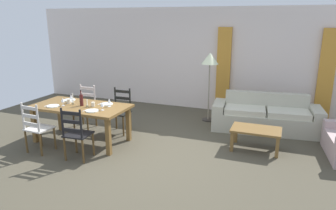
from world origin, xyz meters
TOP-DOWN VIEW (x-y plane):
  - ground_plane at (0.00, 0.00)m, footprint 9.60×9.60m
  - wall_far at (0.00, 3.30)m, footprint 9.60×0.16m
  - curtain_panel_left at (0.85, 3.16)m, footprint 0.35×0.08m
  - curtain_panel_right at (3.25, 3.16)m, footprint 0.35×0.08m
  - dining_table at (-1.35, 0.04)m, footprint 1.90×0.96m
  - dining_chair_near_left at (-1.78, -0.69)m, footprint 0.44×0.42m
  - dining_chair_near_right at (-0.91, -0.69)m, footprint 0.45×0.43m
  - dining_chair_far_left at (-1.79, 0.80)m, footprint 0.43×0.41m
  - dining_chair_far_right at (-0.89, 0.81)m, footprint 0.43×0.41m
  - dinner_plate_near_left at (-1.80, -0.21)m, footprint 0.24×0.24m
  - fork_near_left at (-1.95, -0.21)m, footprint 0.03×0.17m
  - dinner_plate_near_right at (-0.90, -0.21)m, footprint 0.24×0.24m
  - fork_near_right at (-1.05, -0.21)m, footprint 0.02×0.17m
  - dinner_plate_far_left at (-1.80, 0.29)m, footprint 0.24×0.24m
  - fork_far_left at (-1.95, 0.29)m, footprint 0.02×0.17m
  - dinner_plate_far_right at (-0.90, 0.29)m, footprint 0.24×0.24m
  - fork_far_right at (-1.05, 0.29)m, footprint 0.03×0.17m
  - wine_bottle at (-1.31, 0.04)m, footprint 0.07×0.07m
  - wine_glass_near_left at (-1.65, -0.09)m, footprint 0.06×0.06m
  - wine_glass_near_right at (-0.76, -0.08)m, footprint 0.06×0.06m
  - wine_glass_far_left at (-1.67, 0.20)m, footprint 0.06×0.06m
  - wine_glass_far_right at (-0.77, 0.18)m, footprint 0.06×0.06m
  - coffee_cup_primary at (-1.06, 0.07)m, footprint 0.07×0.07m
  - coffee_cup_secondary at (-1.65, 0.08)m, footprint 0.07×0.07m
  - candle_tall at (-1.53, 0.06)m, footprint 0.05×0.05m
  - candle_short at (-1.15, 0.00)m, footprint 0.05×0.05m
  - couch at (2.04, 2.08)m, footprint 2.35×1.04m
  - coffee_table at (1.96, 0.87)m, footprint 0.90×0.56m
  - standing_lamp at (0.70, 2.27)m, footprint 0.40×0.40m

SIDE VIEW (x-z plane):
  - ground_plane at x=0.00m, z-range -0.02..0.00m
  - couch at x=2.04m, z-range -0.11..0.69m
  - coffee_table at x=1.96m, z-range 0.15..0.57m
  - dining_chair_near_left at x=-1.78m, z-range 0.00..0.96m
  - dining_chair_near_right at x=-0.91m, z-range 0.00..0.96m
  - dining_chair_far_left at x=-1.79m, z-range 0.00..0.96m
  - dining_chair_far_right at x=-0.89m, z-range 0.00..0.96m
  - dining_table at x=-1.35m, z-range 0.29..1.04m
  - fork_near_left at x=-1.95m, z-range 0.75..0.76m
  - fork_near_right at x=-1.05m, z-range 0.75..0.76m
  - fork_far_left at x=-1.95m, z-range 0.75..0.76m
  - fork_far_right at x=-1.05m, z-range 0.75..0.76m
  - dinner_plate_near_left at x=-1.80m, z-range 0.75..0.77m
  - dinner_plate_near_right at x=-0.90m, z-range 0.75..0.77m
  - dinner_plate_far_left at x=-1.80m, z-range 0.75..0.77m
  - dinner_plate_far_right at x=-0.90m, z-range 0.75..0.77m
  - candle_short at x=-1.15m, z-range 0.72..0.86m
  - coffee_cup_primary at x=-1.06m, z-range 0.75..0.84m
  - coffee_cup_secondary at x=-1.65m, z-range 0.75..0.84m
  - candle_tall at x=-1.53m, z-range 0.70..0.93m
  - wine_glass_near_left at x=-1.65m, z-range 0.78..0.94m
  - wine_glass_near_right at x=-0.76m, z-range 0.78..0.94m
  - wine_glass_far_left at x=-1.67m, z-range 0.78..0.94m
  - wine_glass_far_right at x=-0.77m, z-range 0.78..0.94m
  - wine_bottle at x=-1.31m, z-range 0.71..1.03m
  - curtain_panel_left at x=0.85m, z-range 0.00..2.20m
  - curtain_panel_right at x=3.25m, z-range 0.00..2.20m
  - wall_far at x=0.00m, z-range 0.00..2.70m
  - standing_lamp at x=0.70m, z-range 0.59..2.23m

